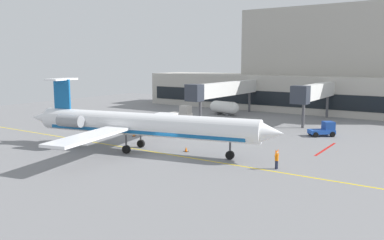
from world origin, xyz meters
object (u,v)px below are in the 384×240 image
at_px(regional_jet, 139,124).
at_px(belt_loader, 324,129).
at_px(pushback_tractor, 182,113).
at_px(fuel_tank, 224,107).
at_px(marshaller, 277,159).

height_order(regional_jet, belt_loader, regional_jet).
height_order(pushback_tractor, fuel_tank, fuel_tank).
xyz_separation_m(regional_jet, fuel_tank, (-6.80, 31.52, -1.59)).
distance_m(pushback_tractor, marshaller, 34.03).
bearing_deg(fuel_tank, marshaller, -53.24).
bearing_deg(regional_jet, belt_loader, 54.49).
bearing_deg(marshaller, pushback_tractor, 140.25).
distance_m(regional_jet, belt_loader, 25.35).
xyz_separation_m(belt_loader, marshaller, (1.04, -19.19, 0.05)).
bearing_deg(regional_jet, pushback_tractor, 114.30).
xyz_separation_m(belt_loader, fuel_tank, (-21.48, 10.96, 0.53)).
bearing_deg(regional_jet, fuel_tank, 102.18).
distance_m(fuel_tank, marshaller, 37.63).
relative_size(regional_jet, fuel_tank, 5.02).
height_order(pushback_tractor, belt_loader, pushback_tractor).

